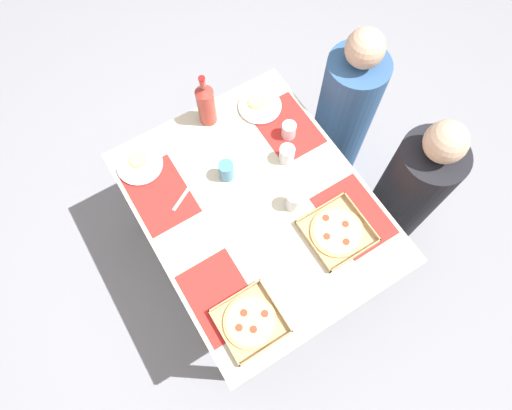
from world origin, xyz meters
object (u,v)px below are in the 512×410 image
pizza_box_edge_far (337,232)px  soda_bottle (206,104)px  plate_far_right (260,106)px  diner_left_seat (343,118)px  cup_dark (287,154)px  pizza_box_corner_right (250,322)px  plate_near_left (140,164)px  cup_spare (294,200)px  cup_red (226,171)px  cup_clear_left (289,130)px  diner_right_seat (405,195)px

pizza_box_edge_far → soda_bottle: soda_bottle is taller
plate_far_right → diner_left_seat: 0.55m
plate_far_right → cup_dark: size_ratio=2.39×
pizza_box_corner_right → soda_bottle: bearing=160.4°
pizza_box_edge_far → diner_left_seat: 0.84m
soda_bottle → cup_dark: soda_bottle is taller
plate_near_left → cup_spare: size_ratio=2.12×
cup_red → plate_near_left: bearing=-129.4°
cup_dark → cup_clear_left: size_ratio=1.07×
pizza_box_corner_right → cup_clear_left: size_ratio=2.96×
cup_clear_left → cup_dark: bearing=-37.4°
pizza_box_corner_right → diner_left_seat: diner_left_seat is taller
cup_clear_left → plate_far_right: bearing=-171.4°
plate_far_right → soda_bottle: size_ratio=0.70×
pizza_box_edge_far → cup_clear_left: (-0.56, 0.10, 0.03)m
plate_near_left → diner_left_seat: bearing=80.4°
pizza_box_edge_far → pizza_box_corner_right: same height
pizza_box_corner_right → diner_right_seat: diner_right_seat is taller
cup_dark → soda_bottle: bearing=-152.4°
cup_clear_left → cup_spare: bearing=-30.1°
cup_spare → cup_clear_left: 0.39m
cup_spare → diner_left_seat: (-0.38, 0.62, -0.29)m
plate_near_left → cup_spare: 0.77m
diner_left_seat → diner_right_seat: diner_left_seat is taller
diner_right_seat → pizza_box_corner_right: bearing=-81.5°
plate_far_right → diner_left_seat: bearing=69.0°
soda_bottle → cup_dark: size_ratio=3.43×
pizza_box_edge_far → diner_left_seat: (-0.60, 0.53, -0.25)m
cup_red → diner_right_seat: 0.99m
cup_red → diner_left_seat: bearing=95.7°
cup_red → cup_dark: bearing=76.2°
cup_dark → diner_left_seat: bearing=106.7°
cup_dark → diner_right_seat: diner_right_seat is taller
plate_near_left → diner_left_seat: size_ratio=0.19×
pizza_box_corner_right → plate_near_left: size_ratio=1.15×
plate_near_left → cup_dark: 0.72m
cup_clear_left → diner_right_seat: 0.74m
pizza_box_edge_far → plate_near_left: (-0.79, -0.61, -0.00)m
cup_clear_left → diner_left_seat: diner_left_seat is taller
pizza_box_edge_far → cup_red: size_ratio=2.56×
soda_bottle → cup_red: bearing=-14.2°
soda_bottle → pizza_box_corner_right: bearing=-19.6°
pizza_box_corner_right → cup_spare: cup_spare is taller
plate_far_right → diner_right_seat: diner_right_seat is taller
cup_clear_left → pizza_box_corner_right: bearing=-43.2°
pizza_box_corner_right → soda_bottle: 1.05m
cup_spare → cup_red: (-0.30, -0.19, 0.00)m
diner_right_seat → cup_spare: bearing=-107.4°
diner_right_seat → cup_clear_left: bearing=-141.0°
plate_near_left → cup_clear_left: size_ratio=2.57×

